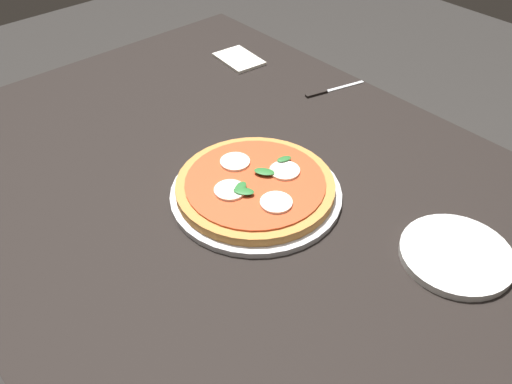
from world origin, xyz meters
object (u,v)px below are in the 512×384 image
object	(u,v)px
serving_tray	(256,194)
knife	(328,91)
dining_table	(240,223)
napkin	(239,59)
plate_white	(456,255)
pizza	(255,185)

from	to	relation	value
serving_tray	knife	world-z (taller)	serving_tray
dining_table	napkin	world-z (taller)	napkin
dining_table	plate_white	bearing A→B (deg)	-158.27
pizza	serving_tray	bearing A→B (deg)	160.07
serving_tray	plate_white	xyz separation A→B (m)	(-0.34, -0.15, 0.00)
pizza	napkin	xyz separation A→B (m)	(0.45, -0.34, -0.02)
pizza	knife	distance (m)	0.43
knife	napkin	bearing A→B (deg)	11.82
dining_table	knife	distance (m)	0.44
napkin	knife	distance (m)	0.28
dining_table	napkin	bearing A→B (deg)	-39.96
dining_table	serving_tray	xyz separation A→B (m)	(-0.04, -0.01, 0.10)
pizza	knife	world-z (taller)	pizza
napkin	knife	xyz separation A→B (m)	(-0.27, -0.06, -0.00)
napkin	pizza	bearing A→B (deg)	143.23
dining_table	plate_white	world-z (taller)	plate_white
dining_table	plate_white	distance (m)	0.43
plate_white	napkin	size ratio (longest dim) A/B	1.46
serving_tray	pizza	world-z (taller)	pizza
pizza	napkin	size ratio (longest dim) A/B	2.33
plate_white	napkin	bearing A→B (deg)	-13.44
serving_tray	plate_white	world-z (taller)	plate_white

